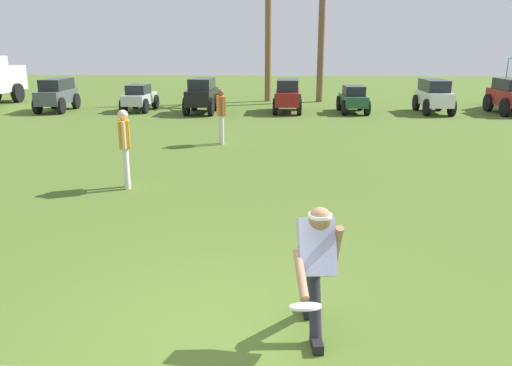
% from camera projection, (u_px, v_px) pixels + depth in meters
% --- Properties ---
extents(ground_plane, '(80.00, 80.00, 0.00)m').
position_uv_depth(ground_plane, '(213.00, 340.00, 4.87)').
color(ground_plane, '#4A6324').
extents(frisbee_thrower, '(0.47, 1.15, 1.39)m').
position_uv_depth(frisbee_thrower, '(316.00, 263.00, 4.73)').
color(frisbee_thrower, '#23232D').
rests_on(frisbee_thrower, ground_plane).
extents(frisbee_in_flight, '(0.32, 0.31, 0.10)m').
position_uv_depth(frisbee_in_flight, '(305.00, 307.00, 4.02)').
color(frisbee_in_flight, white).
extents(teammate_near_sideline, '(0.28, 0.49, 1.56)m').
position_uv_depth(teammate_near_sideline, '(125.00, 142.00, 9.72)').
color(teammate_near_sideline, silver).
rests_on(teammate_near_sideline, ground_plane).
extents(teammate_midfield, '(0.29, 0.49, 1.56)m').
position_uv_depth(teammate_midfield, '(221.00, 111.00, 13.99)').
color(teammate_midfield, silver).
rests_on(teammate_midfield, ground_plane).
extents(parked_car_slot_a, '(1.23, 2.43, 1.34)m').
position_uv_depth(parked_car_slot_a, '(57.00, 94.00, 20.87)').
color(parked_car_slot_a, '#474C51').
rests_on(parked_car_slot_a, ground_plane).
extents(parked_car_slot_b, '(1.15, 2.23, 1.10)m').
position_uv_depth(parked_car_slot_b, '(139.00, 97.00, 20.97)').
color(parked_car_slot_b, '#B7BABF').
rests_on(parked_car_slot_b, ground_plane).
extents(parked_car_slot_c, '(1.22, 2.38, 1.40)m').
position_uv_depth(parked_car_slot_c, '(202.00, 95.00, 20.27)').
color(parked_car_slot_c, black).
rests_on(parked_car_slot_c, ground_plane).
extents(parked_car_slot_d, '(1.19, 2.42, 1.34)m').
position_uv_depth(parked_car_slot_d, '(288.00, 95.00, 20.56)').
color(parked_car_slot_d, maroon).
rests_on(parked_car_slot_d, ground_plane).
extents(parked_car_slot_e, '(1.14, 2.22, 1.10)m').
position_uv_depth(parked_car_slot_e, '(353.00, 99.00, 20.42)').
color(parked_car_slot_e, '#235133').
rests_on(parked_car_slot_e, ground_plane).
extents(parked_car_slot_f, '(1.14, 2.40, 1.34)m').
position_uv_depth(parked_car_slot_f, '(434.00, 95.00, 20.32)').
color(parked_car_slot_f, silver).
rests_on(parked_car_slot_f, ground_plane).
extents(parked_car_slot_g, '(1.22, 2.38, 1.40)m').
position_uv_depth(parked_car_slot_g, '(510.00, 95.00, 20.03)').
color(parked_car_slot_g, maroon).
rests_on(parked_car_slot_g, ground_plane).
extents(palm_tree_far_left, '(3.64, 3.45, 6.29)m').
position_uv_depth(palm_tree_far_left, '(269.00, 18.00, 23.53)').
color(palm_tree_far_left, brown).
rests_on(palm_tree_far_left, ground_plane).
extents(palm_tree_left_of_centre, '(3.02, 3.10, 7.26)m').
position_uv_depth(palm_tree_left_of_centre, '(322.00, 10.00, 23.20)').
color(palm_tree_left_of_centre, brown).
rests_on(palm_tree_left_of_centre, ground_plane).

